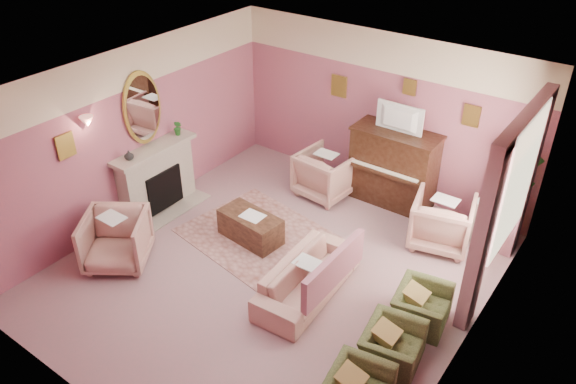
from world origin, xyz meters
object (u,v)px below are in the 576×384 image
Objects in this scene: floral_armchair_front at (116,238)px; olive_chair_c at (393,341)px; piano at (393,168)px; floral_armchair_right at (442,219)px; olive_chair_d at (422,302)px; side_table at (490,223)px; television at (398,117)px; floral_armchair_left at (326,172)px; coffee_table at (251,227)px; sofa at (308,272)px.

floral_armchair_front is 4.17m from olive_chair_c.
piano reaches higher than floral_armchair_right.
olive_chair_d is 2.20m from side_table.
television is 3.13m from olive_chair_d.
floral_armchair_left is at bearing -154.88° from piano.
floral_armchair_left is 1.19× the size of olive_chair_d.
floral_armchair_front is at bearing -127.20° from coffee_table.
floral_armchair_left is (0.22, 1.80, 0.23)m from coffee_table.
floral_armchair_right reaches higher than coffee_table.
side_table is at bearing 87.69° from olive_chair_c.
piano is 2.64m from coffee_table.
olive_chair_c is (4.12, 0.68, -0.12)m from floral_armchair_front.
television reaches higher than floral_armchair_left.
side_table is (0.12, 3.02, 0.02)m from olive_chair_c.
sofa is 2.41× the size of olive_chair_c.
floral_armchair_front is 1.29× the size of side_table.
olive_chair_d is (1.49, 0.41, -0.04)m from sofa.
sofa reaches higher than olive_chair_d.
piano is 1.81m from side_table.
floral_armchair_right and floral_armchair_front have the same top height.
sofa is at bearing 164.57° from olive_chair_c.
olive_chair_c is at bearing -79.53° from floral_armchair_right.
olive_chair_d is (0.00, 0.82, 0.00)m from olive_chair_c.
floral_armchair_left is (-1.03, -0.43, -1.15)m from television.
olive_chair_c is at bearing -90.00° from olive_chair_d.
coffee_table is 1.11× the size of floral_armchair_left.
floral_armchair_left is 1.29× the size of side_table.
sofa reaches higher than olive_chair_c.
television reaches higher than olive_chair_c.
side_table reaches higher than olive_chair_c.
floral_armchair_right is 1.19× the size of olive_chair_c.
piano is at bearing 124.76° from olive_chair_d.
coffee_table is 3.69m from side_table.
piano is at bearing 90.00° from television.
television is (0.00, -0.05, 0.95)m from piano.
olive_chair_c is 1.00× the size of olive_chair_d.
television is at bearing -90.00° from piano.
coffee_table is 1.32× the size of olive_chair_c.
coffee_table is 1.11× the size of floral_armchair_right.
side_table is at bearing -4.27° from television.
sofa is (0.16, -2.79, -0.28)m from piano.
piano reaches higher than coffee_table.
floral_armchair_front is at bearing -138.64° from floral_armchair_right.
floral_armchair_left is at bearing 144.78° from olive_chair_d.
olive_chair_d is (2.91, -0.10, 0.10)m from coffee_table.
sofa reaches higher than coffee_table.
floral_armchair_right is at bearing -27.47° from television.
floral_armchair_front is (-2.47, -3.83, -1.15)m from television.
floral_armchair_left is at bearing -173.86° from side_table.
piano is 1.55× the size of floral_armchair_right.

